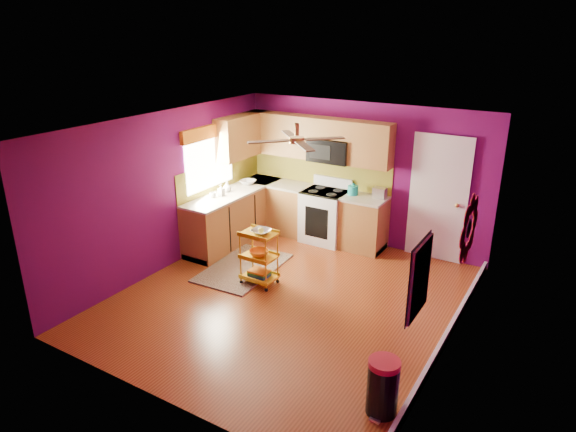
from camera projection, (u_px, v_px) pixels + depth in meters
The scene contains 18 objects.
ground at pixel (289, 299), 7.39m from camera, with size 5.00×5.00×0.00m, color maroon.
room_envelope at pixel (291, 191), 6.80m from camera, with size 4.54×5.04×2.52m.
lower_cabinets at pixel (277, 216), 9.34m from camera, with size 2.81×2.31×0.94m.
electric_range at pixel (325, 215), 9.22m from camera, with size 0.76×0.66×1.13m.
upper_cabinetry at pixel (292, 139), 9.09m from camera, with size 2.80×2.30×1.26m.
left_window at pixel (209, 148), 8.69m from camera, with size 0.08×1.35×1.08m.
panel_door at pixel (438, 200), 8.35m from camera, with size 0.95×0.11×2.15m.
right_wall_art at pixel (449, 248), 5.53m from camera, with size 0.04×2.74×1.04m.
ceiling_fan at pixel (297, 139), 6.74m from camera, with size 1.01×1.01×0.26m.
shag_rug at pixel (244, 268), 8.30m from camera, with size 0.98×1.61×0.02m, color black.
rolling_cart at pixel (259, 255), 7.66m from camera, with size 0.52×0.38×0.93m.
trash_can at pixel (383, 387), 5.13m from camera, with size 0.35×0.37×0.62m.
teal_kettle at pixel (353, 190), 8.85m from camera, with size 0.18×0.18×0.21m.
toaster at pixel (380, 193), 8.68m from camera, with size 0.22×0.15×0.18m, color beige.
soap_bottle_a at pixel (221, 190), 8.78m from camera, with size 0.09×0.09×0.20m, color #EA3F72.
soap_bottle_b at pixel (227, 187), 9.00m from camera, with size 0.15×0.15×0.19m, color white.
counter_dish at pixel (248, 182), 9.46m from camera, with size 0.29×0.29×0.07m, color white.
counter_cup at pixel (213, 195), 8.72m from camera, with size 0.11×0.11×0.09m, color white.
Camera 1 is at (3.35, -5.56, 3.71)m, focal length 32.00 mm.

